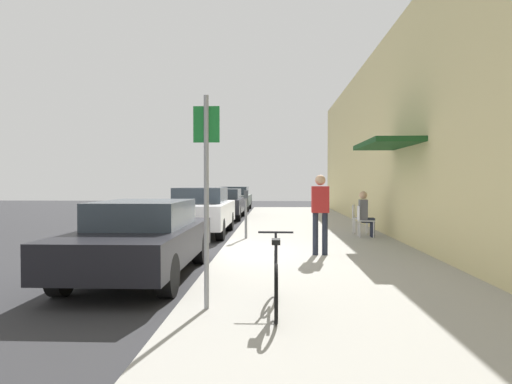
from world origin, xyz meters
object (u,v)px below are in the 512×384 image
Objects in this scene: parked_car_1 at (201,210)px; cafe_chair_1 at (358,217)px; parked_car_0 at (142,237)px; pedestrian_standing at (320,208)px; street_sign at (206,184)px; parked_car_3 at (235,198)px; seated_patron_0 at (365,212)px; bicycle_0 at (276,280)px; parked_car_2 at (223,203)px; cafe_chair_0 at (363,219)px; parking_meter at (246,210)px.

cafe_chair_1 is (4.84, -0.51, -0.15)m from parked_car_1.
parked_car_1 is (0.00, 6.34, 0.07)m from parked_car_0.
street_sign is at bearing -113.53° from pedestrian_standing.
seated_patron_0 is at bearing -70.58° from parked_car_3.
bicycle_0 is (0.85, -0.03, -1.16)m from street_sign.
cafe_chair_1 is at bearing -54.62° from parked_car_2.
cafe_chair_1 is at bearing 67.83° from street_sign.
seated_patron_0 is at bearing 63.72° from pedestrian_standing.
seated_patron_0 is (4.90, 5.00, 0.12)m from parked_car_0.
bicycle_0 is at bearing -1.96° from street_sign.
parked_car_0 is 1.69× the size of street_sign.
cafe_chair_1 is (4.84, 5.83, -0.07)m from parked_car_0.
pedestrian_standing is at bearing -116.28° from seated_patron_0.
street_sign is 2.99× the size of cafe_chair_0.
parked_car_1 reaches higher than bicycle_0.
parking_meter is at bearing -49.50° from parked_car_1.
parked_car_3 reaches higher than parked_car_2.
parked_car_0 is 3.36m from bicycle_0.
parked_car_3 is at bearing 109.21° from cafe_chair_0.
parked_car_1 is 12.54m from parked_car_3.
parked_car_3 reaches higher than cafe_chair_0.
street_sign reaches higher than bicycle_0.
parked_car_2 is at bearing 90.00° from parked_car_1.
cafe_chair_0 is 0.20m from seated_patron_0.
bicycle_0 is at bearing -83.71° from parked_car_3.
pedestrian_standing reaches higher than cafe_chair_0.
parked_car_1 is at bearing 125.81° from pedestrian_standing.
cafe_chair_1 is at bearing 93.91° from seated_patron_0.
parked_car_2 is at bearing 125.38° from cafe_chair_1.
bicycle_0 is at bearing -109.03° from seated_patron_0.
parked_car_3 is 14.44m from parking_meter.
cafe_chair_1 is (4.84, -6.82, -0.09)m from parked_car_2.
seated_patron_0 is at bearing -57.36° from parked_car_2.
parked_car_3 is 2.59× the size of pedestrian_standing.
parked_car_2 is 11.37m from pedestrian_standing.
cafe_chair_1 is at bearing 89.76° from cafe_chair_0.
bicycle_0 is 1.97× the size of cafe_chair_0.
seated_patron_0 is (4.90, -7.64, 0.10)m from parked_car_2.
parked_car_0 is at bearing -108.89° from parking_meter.
bicycle_0 is 1.97× the size of cafe_chair_1.
cafe_chair_1 is (3.34, 8.20, -1.02)m from street_sign.
cafe_chair_0 is at bearing 175.92° from seated_patron_0.
seated_patron_0 reaches higher than parked_car_3.
street_sign reaches higher than parked_car_3.
street_sign is at bearing -114.75° from seated_patron_0.
pedestrian_standing reaches higher than parked_car_0.
bicycle_0 is (2.35, -15.04, -0.23)m from parked_car_2.
parking_meter is at bearing 71.11° from parked_car_0.
parking_meter is at bearing 122.40° from pedestrian_standing.
street_sign is (1.50, -2.37, 0.94)m from parked_car_0.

